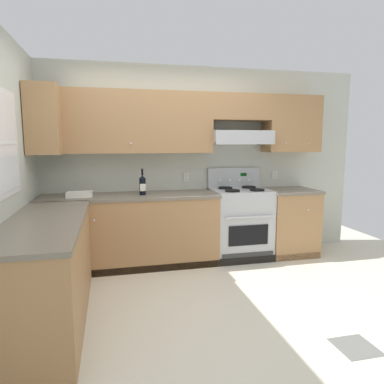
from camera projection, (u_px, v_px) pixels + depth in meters
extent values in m
plane|color=beige|center=(188.00, 306.00, 3.34)|extent=(7.04, 7.04, 0.00)
cube|color=slate|center=(355.00, 347.00, 2.67)|extent=(0.30, 0.30, 0.01)
cube|color=beige|center=(195.00, 163.00, 4.82)|extent=(4.68, 0.12, 2.55)
cube|color=#A87A4C|center=(129.00, 122.00, 4.31)|extent=(2.08, 0.34, 0.76)
cube|color=#A87A4C|center=(291.00, 124.00, 4.81)|extent=(0.75, 0.34, 0.76)
cube|color=#A87A4C|center=(239.00, 107.00, 4.61)|extent=(0.80, 0.34, 0.34)
cube|color=#B7BABC|center=(240.00, 137.00, 4.62)|extent=(0.80, 0.46, 0.17)
cube|color=#B7BABC|center=(246.00, 143.00, 4.42)|extent=(0.80, 0.03, 0.04)
sphere|color=silver|center=(131.00, 143.00, 4.17)|extent=(0.02, 0.02, 0.02)
sphere|color=silver|center=(286.00, 143.00, 4.64)|extent=(0.02, 0.02, 0.02)
sphere|color=silver|center=(309.00, 143.00, 4.72)|extent=(0.02, 0.02, 0.02)
cube|color=silver|center=(186.00, 177.00, 4.75)|extent=(0.08, 0.01, 0.12)
cube|color=silver|center=(186.00, 176.00, 4.74)|extent=(0.03, 0.00, 0.03)
cube|color=silver|center=(186.00, 179.00, 4.75)|extent=(0.03, 0.00, 0.03)
cube|color=silver|center=(275.00, 175.00, 5.05)|extent=(0.08, 0.01, 0.12)
cube|color=silver|center=(275.00, 174.00, 5.04)|extent=(0.03, 0.00, 0.03)
cube|color=silver|center=(275.00, 177.00, 5.04)|extent=(0.03, 0.00, 0.03)
cube|color=white|center=(0.00, 143.00, 2.85)|extent=(0.04, 1.00, 0.92)
cube|color=white|center=(2.00, 143.00, 2.86)|extent=(0.01, 0.90, 0.82)
cube|color=white|center=(3.00, 143.00, 2.86)|extent=(0.01, 0.90, 0.02)
cube|color=#A87A4C|center=(46.00, 120.00, 3.92)|extent=(0.34, 0.64, 0.76)
cube|color=#A87A4C|center=(131.00, 232.00, 4.37)|extent=(2.15, 0.61, 0.87)
cube|color=#756B5B|center=(130.00, 196.00, 4.31)|extent=(2.17, 0.63, 0.04)
cube|color=#A87A4C|center=(289.00, 223.00, 4.87)|extent=(0.66, 0.61, 0.87)
cube|color=#756B5B|center=(290.00, 191.00, 4.80)|extent=(0.69, 0.63, 0.04)
cube|color=black|center=(192.00, 265.00, 4.33)|extent=(3.54, 0.06, 0.09)
sphere|color=silver|center=(94.00, 220.00, 3.93)|extent=(0.03, 0.03, 0.03)
sphere|color=silver|center=(308.00, 210.00, 4.55)|extent=(0.03, 0.03, 0.03)
cube|color=#A87A4C|center=(47.00, 274.00, 2.99)|extent=(0.61, 1.89, 0.87)
cube|color=#756B5B|center=(44.00, 222.00, 2.92)|extent=(0.63, 1.91, 0.04)
cube|color=black|center=(83.00, 313.00, 3.11)|extent=(0.06, 1.85, 0.09)
cube|color=#B7BABC|center=(240.00, 224.00, 4.70)|extent=(0.76, 0.58, 0.91)
cube|color=black|center=(249.00, 235.00, 4.43)|extent=(0.53, 0.01, 0.26)
cylinder|color=silver|center=(250.00, 217.00, 4.37)|extent=(0.65, 0.02, 0.02)
cube|color=#333333|center=(248.00, 257.00, 4.47)|extent=(0.70, 0.01, 0.11)
cube|color=#B7BABC|center=(241.00, 190.00, 4.64)|extent=(0.76, 0.58, 0.02)
cube|color=#B7BABC|center=(234.00, 178.00, 4.88)|extent=(0.76, 0.04, 0.29)
cube|color=#053F0C|center=(244.00, 174.00, 4.89)|extent=(0.09, 0.01, 0.04)
cylinder|color=black|center=(232.00, 191.00, 4.46)|extent=(0.19, 0.19, 0.02)
cylinder|color=black|center=(232.00, 191.00, 4.46)|extent=(0.07, 0.07, 0.01)
cylinder|color=black|center=(257.00, 190.00, 4.54)|extent=(0.19, 0.19, 0.02)
cylinder|color=black|center=(257.00, 190.00, 4.54)|extent=(0.07, 0.07, 0.01)
cylinder|color=black|center=(225.00, 188.00, 4.73)|extent=(0.19, 0.19, 0.02)
cylinder|color=black|center=(225.00, 188.00, 4.73)|extent=(0.07, 0.07, 0.01)
cylinder|color=black|center=(249.00, 187.00, 4.81)|extent=(0.19, 0.19, 0.02)
cylinder|color=black|center=(249.00, 188.00, 4.81)|extent=(0.07, 0.07, 0.01)
cylinder|color=white|center=(220.00, 180.00, 4.82)|extent=(0.04, 0.02, 0.04)
cylinder|color=white|center=(230.00, 180.00, 4.85)|extent=(0.04, 0.02, 0.04)
cylinder|color=white|center=(239.00, 180.00, 4.88)|extent=(0.04, 0.02, 0.04)
cylinder|color=white|center=(249.00, 180.00, 4.91)|extent=(0.04, 0.02, 0.04)
cylinder|color=black|center=(143.00, 187.00, 4.28)|extent=(0.08, 0.08, 0.20)
cone|color=black|center=(142.00, 177.00, 4.26)|extent=(0.08, 0.08, 0.04)
cylinder|color=black|center=(142.00, 172.00, 4.25)|extent=(0.03, 0.03, 0.08)
cylinder|color=black|center=(142.00, 170.00, 4.25)|extent=(0.03, 0.03, 0.02)
cube|color=silver|center=(143.00, 187.00, 4.24)|extent=(0.07, 0.00, 0.09)
cube|color=white|center=(80.00, 196.00, 4.16)|extent=(0.24, 0.17, 0.02)
cube|color=white|center=(79.00, 196.00, 4.06)|extent=(0.30, 0.01, 0.06)
cube|color=white|center=(80.00, 193.00, 4.25)|extent=(0.30, 0.01, 0.06)
cube|color=white|center=(67.00, 195.00, 4.12)|extent=(0.01, 0.19, 0.06)
cube|color=white|center=(92.00, 194.00, 4.19)|extent=(0.01, 0.19, 0.06)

